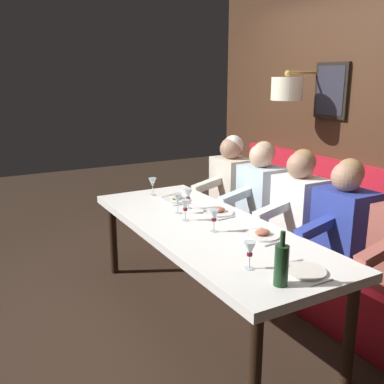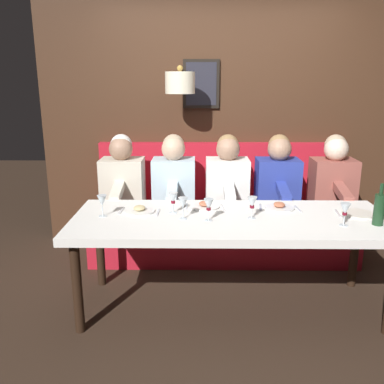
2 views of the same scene
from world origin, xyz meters
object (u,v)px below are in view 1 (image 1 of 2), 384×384
Objects in this scene: diner_near at (344,216)px; diner_farthest at (231,177)px; wine_glass_4 at (188,195)px; dining_table at (206,233)px; wine_glass_3 at (214,216)px; diner_middle at (299,200)px; diner_far at (261,187)px; wine_glass_0 at (153,183)px; wine_bottle at (281,265)px; wine_glass_1 at (185,206)px; wine_glass_2 at (250,250)px; wine_glass_5 at (178,199)px.

diner_near and diner_farthest have the same top height.
diner_farthest is 4.82× the size of wine_glass_4.
wine_glass_3 reaches higher than dining_table.
diner_farthest is at bearing 90.00° from diner_middle.
wine_glass_4 is (-0.79, 0.47, 0.04)m from diner_middle.
wine_glass_4 is at bearing -177.24° from diner_far.
wine_glass_0 is at bearing 120.74° from diner_near.
diner_near is at bearing -59.26° from wine_glass_0.
wine_glass_4 is at bearing 78.91° from wine_glass_3.
wine_bottle is (-0.25, -1.46, 0.00)m from wine_glass_4.
wine_glass_1 is at bearing 168.08° from diner_middle.
wine_glass_2 is 1.00× the size of wine_glass_4.
dining_table is at bearing -132.43° from diner_farthest.
wine_glass_2 is at bearing -96.45° from wine_glass_5.
wine_bottle is (-0.13, -0.87, 0.00)m from wine_glass_3.
wine_glass_2 is 1.00× the size of wine_glass_3.
dining_table is at bearing -90.54° from wine_glass_0.
diner_far is 4.82× the size of wine_glass_4.
diner_near is 1.00× the size of diner_farthest.
diner_farthest reaches higher than wine_glass_0.
wine_glass_1 and wine_glass_3 have the same top height.
wine_glass_0 is 1.00× the size of wine_glass_4.
dining_table is 1.03m from diner_near.
dining_table is at bearing 77.35° from wine_glass_2.
wine_bottle is (-0.16, -1.98, -0.00)m from wine_glass_0.
wine_glass_0 is at bearing -179.88° from diner_farthest.
wine_glass_0 is at bearing 89.46° from dining_table.
diner_far is 2.64× the size of wine_bottle.
diner_far is (0.88, 0.48, 0.14)m from dining_table.
dining_table is at bearing 178.11° from diner_middle.
diner_far is at bearing 28.43° from dining_table.
diner_farthest is at bearing 90.00° from diner_near.
diner_middle is at bearing -90.00° from diner_far.
wine_glass_0 is 1.75m from wine_glass_2.
diner_middle is at bearing 35.17° from wine_glass_2.
wine_glass_2 is (-1.06, -1.74, 0.04)m from diner_farthest.
dining_table is 0.26m from wine_glass_1.
diner_far is at bearing -90.00° from diner_farthest.
diner_near is 1.71m from wine_glass_0.
diner_far is (0.00, 0.98, 0.00)m from diner_near.
wine_bottle is at bearing -153.59° from diner_near.
wine_glass_0 is at bearing 88.43° from wine_glass_3.
diner_near is at bearing 14.25° from wine_glass_2.
wine_glass_5 is at bearing 92.75° from wine_glass_3.
wine_glass_4 is at bearing -80.83° from wine_glass_0.
diner_middle is 4.82× the size of wine_glass_4.
diner_middle reaches higher than wine_glass_2.
diner_far is 1.82m from wine_bottle.
wine_glass_0 and wine_glass_3 have the same top height.
diner_near is 1.00× the size of diner_far.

